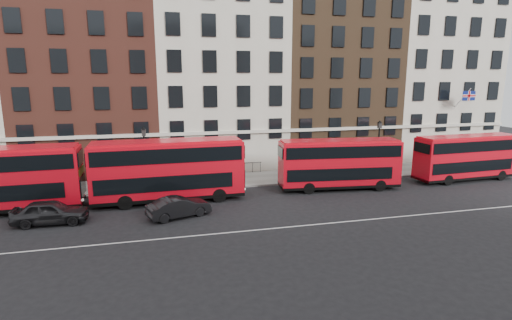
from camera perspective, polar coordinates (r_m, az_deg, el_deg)
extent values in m
plane|color=black|center=(27.33, 0.88, -8.31)|extent=(120.00, 120.00, 0.00)
cube|color=gray|center=(37.11, -3.30, -2.84)|extent=(80.00, 5.00, 0.15)
cube|color=gray|center=(34.73, -2.53, -3.83)|extent=(80.00, 0.30, 0.16)
cube|color=white|center=(25.52, 2.05, -9.78)|extent=(70.00, 0.12, 0.01)
cube|color=brown|center=(43.30, -22.84, 12.95)|extent=(12.80, 10.00, 22.00)
cube|color=#B8B3A2|center=(43.34, -5.35, 11.79)|extent=(12.80, 10.00, 19.00)
cube|color=brown|center=(47.05, 10.62, 12.84)|extent=(12.80, 10.00, 21.00)
cube|color=#BCB5A3|center=(53.61, 23.40, 11.40)|extent=(12.80, 10.00, 20.00)
cube|color=black|center=(31.83, -23.49, -3.35)|extent=(0.15, 2.31, 1.36)
cube|color=black|center=(31.58, -23.66, -1.39)|extent=(0.14, 1.99, 0.44)
cylinder|color=black|center=(31.35, -27.21, -5.99)|extent=(1.06, 0.32, 1.05)
cylinder|color=black|center=(33.56, -26.44, -4.82)|extent=(1.06, 0.32, 1.05)
cube|color=red|center=(31.02, -12.37, -1.38)|extent=(11.28, 2.90, 4.22)
cube|color=black|center=(31.51, -12.22, -4.90)|extent=(11.28, 2.95, 0.26)
cube|color=black|center=(31.17, -12.90, -2.71)|extent=(10.00, 2.96, 1.12)
cube|color=black|center=(30.76, -12.48, 1.00)|extent=(10.86, 2.98, 1.07)
cube|color=red|center=(30.62, -12.55, 2.57)|extent=(10.96, 2.68, 0.19)
cube|color=black|center=(31.96, -2.13, -2.26)|extent=(0.13, 2.35, 1.39)
cube|color=black|center=(31.71, -2.14, -0.25)|extent=(0.13, 2.03, 0.45)
cylinder|color=black|center=(30.73, -5.29, -5.04)|extent=(1.08, 0.32, 1.07)
cylinder|color=black|center=(33.01, -6.01, -3.89)|extent=(1.08, 0.32, 1.07)
cylinder|color=black|center=(30.38, -18.17, -5.78)|extent=(1.08, 0.32, 1.07)
cylinder|color=black|center=(32.68, -17.98, -4.56)|extent=(1.08, 0.32, 1.07)
cube|color=red|center=(34.43, 11.80, -0.51)|extent=(10.29, 3.47, 3.80)
cube|color=black|center=(34.84, 11.68, -3.38)|extent=(10.30, 3.51, 0.23)
cube|color=black|center=(34.47, 11.31, -1.58)|extent=(9.15, 3.42, 1.01)
cube|color=black|center=(34.21, 11.89, 1.42)|extent=(9.92, 3.50, 0.96)
cube|color=red|center=(34.08, 11.94, 2.69)|extent=(9.99, 3.25, 0.17)
cube|color=black|center=(36.60, 19.28, -1.40)|extent=(0.30, 2.11, 1.25)
cube|color=black|center=(36.39, 19.39, 0.18)|extent=(0.27, 1.82, 0.40)
cylinder|color=black|center=(35.10, 17.32, -3.51)|extent=(0.98, 0.37, 0.96)
cylinder|color=black|center=(36.99, 15.91, -2.67)|extent=(0.98, 0.37, 0.96)
cylinder|color=black|center=(32.98, 7.57, -4.03)|extent=(0.98, 0.37, 0.96)
cylinder|color=black|center=(34.99, 6.64, -3.10)|extent=(0.98, 0.37, 0.96)
cube|color=red|center=(41.55, 27.84, 0.38)|extent=(10.03, 2.86, 3.73)
cube|color=black|center=(41.88, 27.61, -1.97)|extent=(10.03, 2.90, 0.23)
cube|color=black|center=(41.47, 27.48, -0.50)|extent=(8.90, 2.88, 0.99)
cube|color=black|center=(41.37, 27.99, 1.96)|extent=(9.66, 2.92, 0.95)
cube|color=red|center=(41.27, 28.09, 2.99)|extent=(9.74, 2.66, 0.17)
cube|color=black|center=(45.31, 32.26, -0.19)|extent=(0.18, 2.08, 1.23)
cube|color=black|center=(45.15, 32.40, 1.07)|extent=(0.17, 1.80, 0.40)
cylinder|color=black|center=(43.49, 31.62, -1.88)|extent=(0.96, 0.31, 0.95)
cylinder|color=black|center=(44.87, 29.62, -1.30)|extent=(0.96, 0.31, 0.95)
cylinder|color=black|center=(39.21, 25.72, -2.60)|extent=(0.96, 0.31, 0.95)
cylinder|color=black|center=(40.73, 23.73, -1.93)|extent=(0.96, 0.31, 0.95)
imported|color=#232326|center=(29.33, -27.31, -6.62)|extent=(4.70, 2.04, 1.58)
imported|color=black|center=(27.83, -10.95, -6.62)|extent=(4.56, 2.81, 1.42)
cylinder|color=black|center=(33.97, -15.52, -0.48)|extent=(0.14, 0.14, 4.60)
cylinder|color=black|center=(34.43, -15.34, -3.74)|extent=(0.32, 0.32, 0.60)
cube|color=#262626|center=(33.55, -15.75, 3.78)|extent=(0.32, 0.32, 0.55)
cone|color=black|center=(33.51, -15.78, 4.38)|extent=(0.44, 0.44, 0.25)
cylinder|color=black|center=(39.49, 17.03, 1.08)|extent=(0.14, 0.14, 4.60)
cylinder|color=black|center=(39.88, 16.86, -1.75)|extent=(0.32, 0.32, 0.60)
cube|color=#262626|center=(39.12, 17.25, 4.75)|extent=(0.32, 0.32, 0.55)
cone|color=black|center=(39.09, 17.28, 5.26)|extent=(0.44, 0.44, 0.25)
cylinder|color=black|center=(45.02, 26.46, 0.31)|extent=(0.12, 0.12, 2.60)
cube|color=black|center=(44.66, 26.77, 2.29)|extent=(0.25, 0.30, 0.75)
sphere|color=red|center=(44.50, 26.93, 2.53)|extent=(0.14, 0.14, 0.14)
sphere|color=#0C9919|center=(44.56, 26.88, 1.97)|extent=(0.14, 0.14, 0.14)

